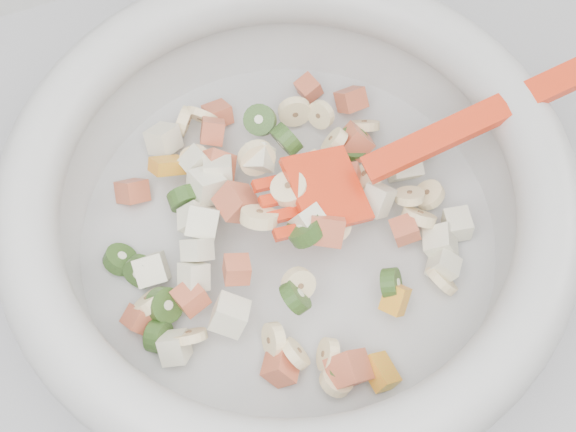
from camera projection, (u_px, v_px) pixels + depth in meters
name	position (u px, v px, depth m)	size (l,w,h in m)	color
counter	(415.00, 320.00, 1.07)	(2.00, 0.60, 0.90)	gray
mixing_bowl	(288.00, 207.00, 0.57)	(0.46, 0.40, 0.12)	#B8B8B6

